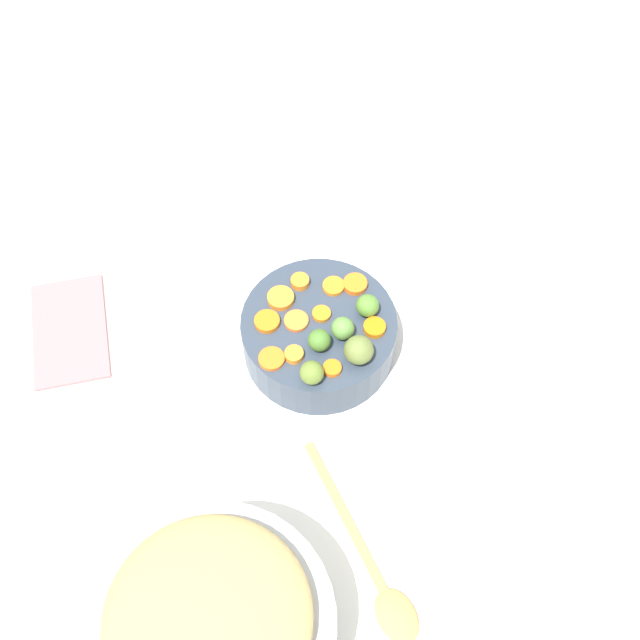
{
  "coord_description": "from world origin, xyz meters",
  "views": [
    {
      "loc": [
        0.56,
        -0.34,
        1.09
      ],
      "look_at": [
        0.0,
        -0.05,
        0.1
      ],
      "focal_mm": 45.83,
      "sensor_mm": 36.0,
      "label": 1
    }
  ],
  "objects": [
    {
      "name": "carrot_slice_8",
      "position": [
        0.08,
        -0.07,
        0.1
      ],
      "size": [
        0.03,
        0.03,
        0.01
      ],
      "primitive_type": "cylinder",
      "rotation": [
        0.0,
        0.0,
        3.46
      ],
      "color": "orange",
      "rests_on": "serving_bowl_carrots"
    },
    {
      "name": "carrot_slice_1",
      "position": [
        -0.04,
        -0.0,
        0.1
      ],
      "size": [
        0.04,
        0.04,
        0.01
      ],
      "primitive_type": "cylinder",
      "rotation": [
        0.0,
        0.0,
        2.07
      ],
      "color": "orange",
      "rests_on": "serving_bowl_carrots"
    },
    {
      "name": "brussels_sprout_4",
      "position": [
        0.08,
        -0.03,
        0.12
      ],
      "size": [
        0.04,
        0.04,
        0.04
      ],
      "primitive_type": "sphere",
      "color": "olive",
      "rests_on": "serving_bowl_carrots"
    },
    {
      "name": "metal_pot",
      "position": [
        0.33,
        -0.36,
        0.09
      ],
      "size": [
        0.28,
        0.28,
        0.14
      ],
      "primitive_type": "cylinder",
      "color": "#B4B7BC",
      "rests_on": "tabletop"
    },
    {
      "name": "dish_towel",
      "position": [
        -0.21,
        -0.37,
        0.02
      ],
      "size": [
        0.21,
        0.16,
        0.01
      ],
      "primitive_type": "cube",
      "rotation": [
        0.0,
        0.0,
        -0.28
      ],
      "color": "#B06B6F",
      "rests_on": "tabletop"
    },
    {
      "name": "carrot_slice_9",
      "position": [
        -0.06,
        -0.08,
        0.1
      ],
      "size": [
        0.05,
        0.05,
        0.01
      ],
      "primitive_type": "cylinder",
      "rotation": [
        0.0,
        0.0,
        1.78
      ],
      "color": "orange",
      "rests_on": "serving_bowl_carrots"
    },
    {
      "name": "brussels_sprout_1",
      "position": [
        0.08,
        -0.1,
        0.11
      ],
      "size": [
        0.03,
        0.03,
        0.03
      ],
      "primitive_type": "sphere",
      "color": "#5D742C",
      "rests_on": "serving_bowl_carrots"
    },
    {
      "name": "carrot_slice_2",
      "position": [
        -0.03,
        0.03,
        0.1
      ],
      "size": [
        0.05,
        0.05,
        0.01
      ],
      "primitive_type": "cylinder",
      "rotation": [
        0.0,
        0.0,
        2.46
      ],
      "color": "orange",
      "rests_on": "serving_bowl_carrots"
    },
    {
      "name": "carrot_slice_7",
      "position": [
        0.03,
        -0.11,
        0.1
      ],
      "size": [
        0.03,
        0.03,
        0.01
      ],
      "primitive_type": "cylinder",
      "rotation": [
        0.0,
        0.0,
        1.51
      ],
      "color": "orange",
      "rests_on": "serving_bowl_carrots"
    },
    {
      "name": "carrot_slice_0",
      "position": [
        -0.07,
        -0.04,
        0.1
      ],
      "size": [
        0.04,
        0.04,
        0.01
      ],
      "primitive_type": "cylinder",
      "rotation": [
        0.0,
        0.0,
        0.73
      ],
      "color": "orange",
      "rests_on": "serving_bowl_carrots"
    },
    {
      "name": "wooden_spoon",
      "position": [
        0.35,
        -0.15,
        0.03
      ],
      "size": [
        0.3,
        0.05,
        0.01
      ],
      "color": "#B0844C",
      "rests_on": "tabletop"
    },
    {
      "name": "tabletop",
      "position": [
        0.0,
        0.0,
        0.01
      ],
      "size": [
        2.4,
        2.4,
        0.02
      ],
      "primitive_type": "cube",
      "color": "white",
      "rests_on": "ground"
    },
    {
      "name": "carrot_slice_6",
      "position": [
        0.05,
        0.02,
        0.1
      ],
      "size": [
        0.04,
        0.04,
        0.01
      ],
      "primitive_type": "cylinder",
      "rotation": [
        0.0,
        0.0,
        1.73
      ],
      "color": "orange",
      "rests_on": "serving_bowl_carrots"
    },
    {
      "name": "carrot_slice_10",
      "position": [
        -0.01,
        -0.04,
        0.1
      ],
      "size": [
        0.03,
        0.03,
        0.01
      ],
      "primitive_type": "cylinder",
      "rotation": [
        0.0,
        0.0,
        3.47
      ],
      "color": "orange",
      "rests_on": "serving_bowl_carrots"
    },
    {
      "name": "stuffing_mound",
      "position": [
        0.33,
        -0.36,
        0.19
      ],
      "size": [
        0.23,
        0.23,
        0.05
      ],
      "primitive_type": "ellipsoid",
      "color": "tan",
      "rests_on": "metal_pot"
    },
    {
      "name": "brussels_sprout_0",
      "position": [
        0.02,
        0.02,
        0.11
      ],
      "size": [
        0.03,
        0.03,
        0.03
      ],
      "primitive_type": "sphere",
      "color": "#4E7C2D",
      "rests_on": "serving_bowl_carrots"
    },
    {
      "name": "carrot_slice_4",
      "position": [
        -0.03,
        -0.11,
        0.1
      ],
      "size": [
        0.05,
        0.05,
        0.01
      ],
      "primitive_type": "cylinder",
      "rotation": [
        0.0,
        0.0,
        2.56
      ],
      "color": "orange",
      "rests_on": "serving_bowl_carrots"
    },
    {
      "name": "carrot_slice_5",
      "position": [
        -0.02,
        -0.08,
        0.1
      ],
      "size": [
        0.05,
        0.05,
        0.01
      ],
      "primitive_type": "cylinder",
      "rotation": [
        0.0,
        0.0,
        2.49
      ],
      "color": "orange",
      "rests_on": "serving_bowl_carrots"
    },
    {
      "name": "brussels_sprout_3",
      "position": [
        0.04,
        -0.03,
        0.11
      ],
      "size": [
        0.03,
        0.03,
        0.03
      ],
      "primitive_type": "sphere",
      "color": "#56833A",
      "rests_on": "serving_bowl_carrots"
    },
    {
      "name": "serving_bowl_carrots",
      "position": [
        0.0,
        -0.05,
        0.06
      ],
      "size": [
        0.23,
        0.23,
        0.07
      ],
      "primitive_type": "cylinder",
      "color": "#2F3A49",
      "rests_on": "tabletop"
    },
    {
      "name": "brussels_sprout_2",
      "position": [
        0.04,
        -0.07,
        0.11
      ],
      "size": [
        0.03,
        0.03,
        0.03
      ],
      "primitive_type": "sphere",
      "color": "#436F29",
      "rests_on": "serving_bowl_carrots"
    },
    {
      "name": "carrot_slice_3",
      "position": [
        0.02,
        -0.14,
        0.1
      ],
      "size": [
        0.04,
        0.04,
        0.01
      ],
      "primitive_type": "cylinder",
      "rotation": [
        0.0,
        0.0,
        1.41
      ],
      "color": "orange",
      "rests_on": "serving_bowl_carrots"
    }
  ]
}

